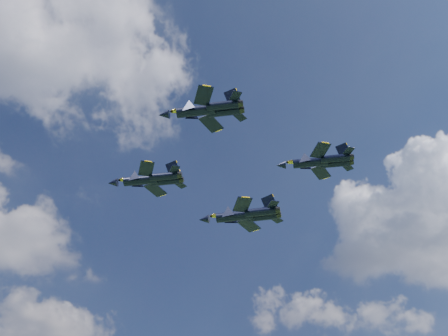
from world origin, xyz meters
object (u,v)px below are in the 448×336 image
jet_right (232,216)px  jet_slot (308,162)px  jet_lead (138,180)px  jet_left (193,111)px

jet_right → jet_slot: bearing=-128.9°
jet_lead → jet_left: bearing=-144.6°
jet_right → jet_slot: (4.95, -20.31, 1.46)m
jet_left → jet_right: jet_right is taller
jet_lead → jet_right: bearing=-53.1°
jet_right → jet_left: bearing=-179.9°
jet_lead → jet_right: 20.37m
jet_left → jet_right: (19.98, 26.19, 0.90)m
jet_lead → jet_slot: bearing=-93.0°
jet_right → jet_lead: bearing=129.5°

